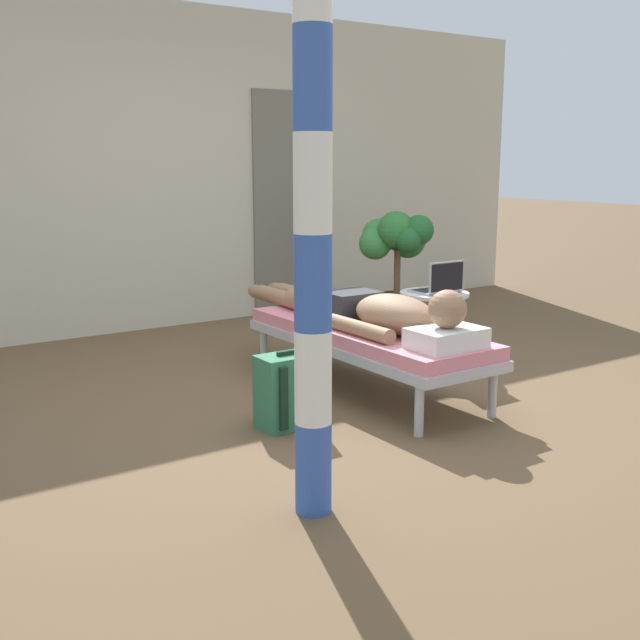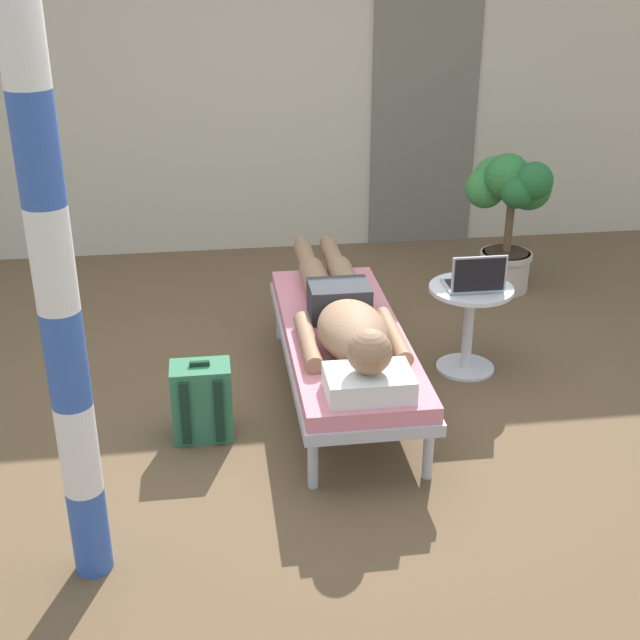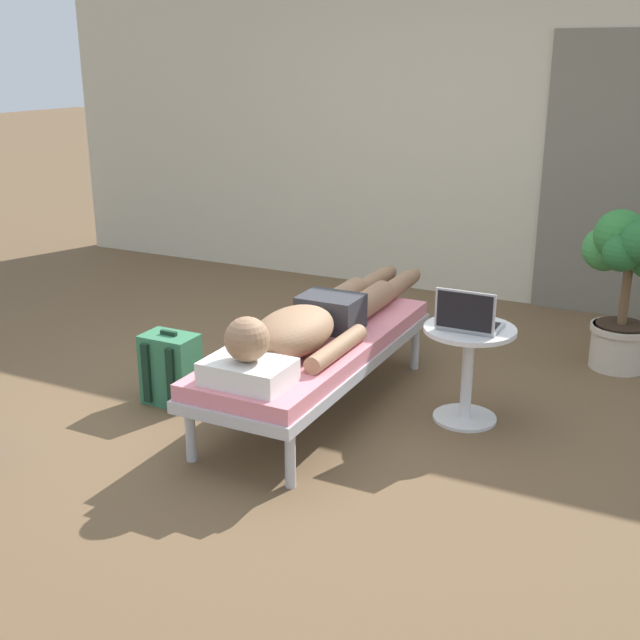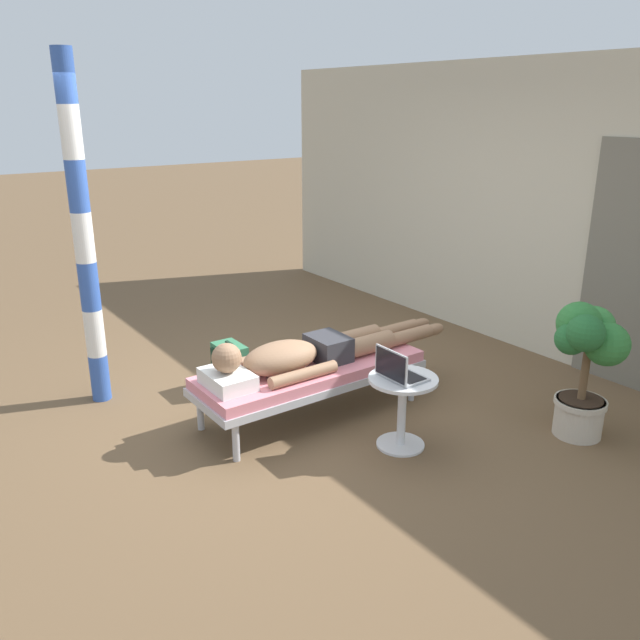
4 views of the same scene
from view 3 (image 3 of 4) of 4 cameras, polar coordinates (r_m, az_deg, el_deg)
ground_plane at (r=4.43m, az=-3.39°, el=-6.49°), size 40.00×40.00×0.00m
house_wall_back at (r=6.50m, az=10.54°, el=13.57°), size 7.60×0.20×2.70m
house_door_panel at (r=6.21m, az=19.41°, el=9.57°), size 0.84×0.03×2.04m
lounge_chair at (r=4.32m, az=-0.20°, el=-2.17°), size 0.64×1.81×0.42m
person_reclining at (r=4.24m, az=-0.37°, el=-0.12°), size 0.53×2.17×0.32m
side_table at (r=4.26m, az=10.53°, el=-2.64°), size 0.48×0.48×0.52m
laptop at (r=4.14m, az=10.50°, el=0.05°), size 0.31×0.24×0.23m
backpack at (r=4.54m, az=-10.55°, el=-3.48°), size 0.30×0.26×0.42m
potted_plant at (r=5.17m, az=21.02°, el=3.60°), size 0.58×0.62×1.00m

